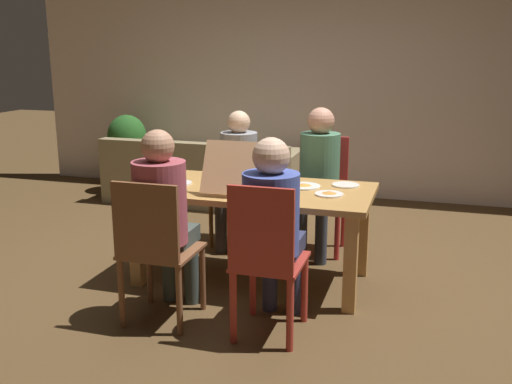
# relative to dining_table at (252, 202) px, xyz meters

# --- Properties ---
(ground_plane) EXTENTS (20.00, 20.00, 0.00)m
(ground_plane) POSITION_rel_dining_table_xyz_m (0.00, 0.00, -0.62)
(ground_plane) COLOR #513A20
(back_wall) EXTENTS (7.34, 0.12, 2.84)m
(back_wall) POSITION_rel_dining_table_xyz_m (0.00, 2.85, 0.80)
(back_wall) COLOR beige
(back_wall) RESTS_ON ground
(dining_table) EXTENTS (1.77, 0.88, 0.73)m
(dining_table) POSITION_rel_dining_table_xyz_m (0.00, 0.00, 0.00)
(dining_table) COLOR #B28042
(dining_table) RESTS_ON ground
(chair_0) EXTENTS (0.45, 0.44, 0.96)m
(chair_0) POSITION_rel_dining_table_xyz_m (-0.36, -0.89, -0.09)
(chair_0) COLOR brown
(chair_0) RESTS_ON ground
(person_0) EXTENTS (0.34, 0.49, 1.25)m
(person_0) POSITION_rel_dining_table_xyz_m (-0.36, -0.74, 0.12)
(person_0) COLOR #39433D
(person_0) RESTS_ON ground
(chair_1) EXTENTS (0.45, 0.42, 0.99)m
(chair_1) POSITION_rel_dining_table_xyz_m (0.36, 0.89, -0.09)
(chair_1) COLOR #B62D2D
(chair_1) RESTS_ON ground
(person_1) EXTENTS (0.34, 0.53, 1.25)m
(person_1) POSITION_rel_dining_table_xyz_m (0.36, 0.74, 0.12)
(person_1) COLOR #333844
(person_1) RESTS_ON ground
(chair_2) EXTENTS (0.41, 0.46, 0.98)m
(chair_2) POSITION_rel_dining_table_xyz_m (0.36, -0.87, -0.10)
(chair_2) COLOR #A83127
(chair_2) RESTS_ON ground
(person_2) EXTENTS (0.34, 0.52, 1.23)m
(person_2) POSITION_rel_dining_table_xyz_m (0.36, -0.72, 0.11)
(person_2) COLOR #2E314D
(person_2) RESTS_ON ground
(chair_3) EXTENTS (0.45, 0.45, 0.87)m
(chair_3) POSITION_rel_dining_table_xyz_m (-0.36, 0.88, -0.12)
(chair_3) COLOR brown
(chair_3) RESTS_ON ground
(person_3) EXTENTS (0.32, 0.48, 1.20)m
(person_3) POSITION_rel_dining_table_xyz_m (-0.36, 0.74, 0.09)
(person_3) COLOR #423E3F
(person_3) RESTS_ON ground
(pizza_box_0) EXTENTS (0.38, 0.55, 0.38)m
(pizza_box_0) POSITION_rel_dining_table_xyz_m (-0.08, -0.06, 0.16)
(pizza_box_0) COLOR tan
(pizza_box_0) RESTS_ON dining_table
(plate_0) EXTENTS (0.20, 0.20, 0.03)m
(plate_0) POSITION_rel_dining_table_xyz_m (0.58, -0.06, 0.12)
(plate_0) COLOR white
(plate_0) RESTS_ON dining_table
(plate_1) EXTENTS (0.21, 0.21, 0.03)m
(plate_1) POSITION_rel_dining_table_xyz_m (-0.58, -0.05, 0.12)
(plate_1) COLOR white
(plate_1) RESTS_ON dining_table
(plate_2) EXTENTS (0.20, 0.20, 0.01)m
(plate_2) POSITION_rel_dining_table_xyz_m (0.66, 0.26, 0.11)
(plate_2) COLOR white
(plate_2) RESTS_ON dining_table
(plate_3) EXTENTS (0.25, 0.25, 0.03)m
(plate_3) POSITION_rel_dining_table_xyz_m (0.36, 0.13, 0.12)
(plate_3) COLOR white
(plate_3) RESTS_ON dining_table
(drinking_glass_0) EXTENTS (0.06, 0.06, 0.11)m
(drinking_glass_0) POSITION_rel_dining_table_xyz_m (-0.67, -0.27, 0.16)
(drinking_glass_0) COLOR #D9CD67
(drinking_glass_0) RESTS_ON dining_table
(drinking_glass_1) EXTENTS (0.08, 0.08, 0.11)m
(drinking_glass_1) POSITION_rel_dining_table_xyz_m (0.24, -0.34, 0.16)
(drinking_glass_1) COLOR #BB4829
(drinking_glass_1) RESTS_ON dining_table
(drinking_glass_2) EXTENTS (0.06, 0.06, 0.13)m
(drinking_glass_2) POSITION_rel_dining_table_xyz_m (0.14, 0.31, 0.17)
(drinking_glass_2) COLOR #B54A31
(drinking_glass_2) RESTS_ON dining_table
(couch) EXTENTS (2.19, 0.86, 0.74)m
(couch) POSITION_rel_dining_table_xyz_m (-1.24, 2.07, -0.35)
(couch) COLOR #8A7A56
(couch) RESTS_ON ground
(potted_plant) EXTENTS (0.47, 0.47, 0.94)m
(potted_plant) POSITION_rel_dining_table_xyz_m (-2.31, 2.30, -0.08)
(potted_plant) COLOR #BB6F53
(potted_plant) RESTS_ON ground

